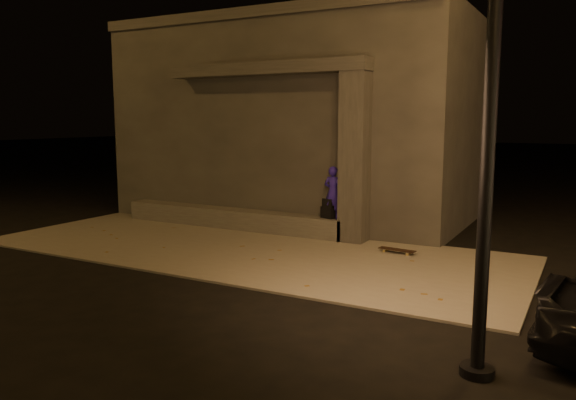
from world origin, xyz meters
The scene contains 9 objects.
ground centered at (0.00, 0.00, 0.00)m, with size 120.00×120.00×0.00m, color black.
sidewalk centered at (0.00, 2.00, 0.02)m, with size 11.00×4.40×0.04m, color slate.
building centered at (-1.00, 6.49, 2.61)m, with size 9.00×5.10×5.22m.
ledge centered at (-1.50, 3.75, 0.27)m, with size 6.00×0.55×0.45m, color #4A4843.
column centered at (1.70, 3.75, 1.84)m, with size 0.55×0.55×3.60m, color #34322F.
canopy centered at (-0.50, 3.80, 3.78)m, with size 5.00×0.70×0.28m, color #34322F.
skateboarder centered at (1.20, 3.75, 1.07)m, with size 0.42×0.28×1.15m, color #26179B.
backpack centered at (1.10, 3.75, 0.64)m, with size 0.36×0.29×0.44m.
skateboard centered at (2.88, 3.10, 0.11)m, with size 0.75×0.27×0.08m.
Camera 1 is at (6.18, -7.37, 2.65)m, focal length 35.00 mm.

